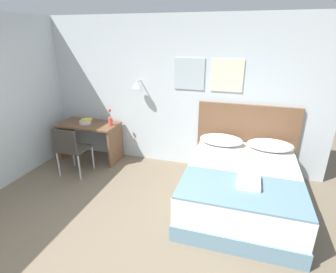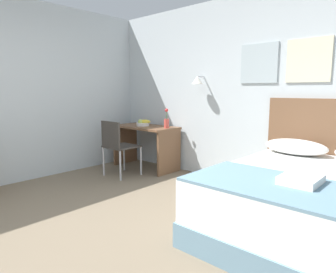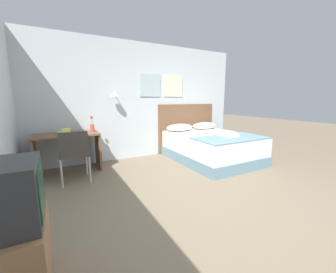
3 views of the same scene
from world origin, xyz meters
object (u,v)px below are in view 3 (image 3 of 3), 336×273
Objects in this scene: pillow_left at (180,128)px; pillow_right at (204,126)px; headboard at (186,128)px; fruit_bowl at (64,132)px; tv_stand at (8,265)px; throw_blanket at (231,138)px; bed at (211,147)px; desk_chair at (74,152)px; desk at (68,145)px; flower_vase at (92,126)px; folded_towel_near_foot at (228,135)px.

pillow_left and pillow_right have the same top height.
pillow_right is (0.38, -0.27, 0.06)m from headboard.
tv_stand is (-0.47, -2.67, -0.50)m from fruit_bowl.
pillow_left is 0.48× the size of throw_blanket.
desk_chair is at bearing 179.13° from bed.
bed is at bearing 90.00° from throw_blanket.
desk_chair is (-2.84, 0.04, 0.23)m from bed.
flower_vase is at bearing 2.95° from desk.
tv_stand is at bearing -106.02° from desk_chair.
headboard is 2.46m from flower_vase.
bed is 1.75× the size of desk.
desk_chair is 3.45× the size of fruit_bowl.
flower_vase is at bearing 70.10° from tv_stand.
throw_blanket is 5.86× the size of fruit_bowl.
pillow_left is 1.19× the size of tv_stand.
desk is 1.29× the size of desk_chair.
folded_towel_near_foot is 3.23m from fruit_bowl.
folded_towel_near_foot is 0.57× the size of tv_stand.
pillow_right is at bearing 0.14° from flower_vase.
desk is 0.58m from flower_vase.
fruit_bowl is (-3.33, -0.05, 0.10)m from pillow_right.
headboard reaches higher than pillow_right.
headboard is 0.48m from pillow_left.
desk_chair is at bearing -160.91° from headboard.
tv_stand is at bearing -138.08° from pillow_left.
folded_towel_near_foot is (0.08, 0.14, 0.04)m from throw_blanket.
pillow_right is 2.79× the size of fruit_bowl.
fruit_bowl is (-3.02, 1.14, 0.13)m from folded_towel_near_foot.
pillow_left is 4.09m from tv_stand.
bed is 2.85m from desk_chair.
desk_chair is (-3.22, -0.71, -0.16)m from pillow_right.
pillow_left is at bearing 0.70° from desk.
pillow_right reaches higher than desk.
headboard is 0.48m from pillow_right.
pillow_right is at bearing 73.86° from throw_blanket.
throw_blanket is 1.31× the size of desk.
flower_vase is at bearing 162.96° from bed.
throw_blanket is (-0.00, -0.58, 0.31)m from bed.
flower_vase reaches higher than desk.
flower_vase is (0.47, 0.02, 0.33)m from desk.
headboard reaches higher than desk_chair.
tv_stand is (-3.42, -1.39, -0.33)m from throw_blanket.
pillow_right is 2.23× the size of flower_vase.
fruit_bowl is 2.76m from tv_stand.
bed is at bearing -0.87° from desk_chair.
pillow_right is 2.10× the size of folded_towel_near_foot.
tv_stand is at bearing -144.39° from pillow_right.
desk_chair is at bearing -81.00° from fruit_bowl.
fruit_bowl is at bearing 166.57° from bed.
tv_stand is at bearing -157.83° from throw_blanket.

